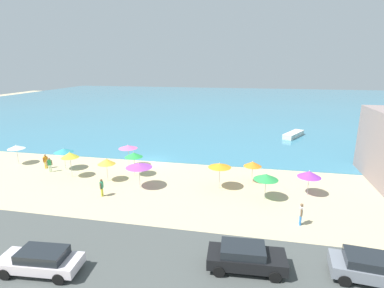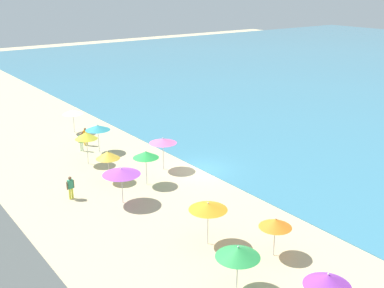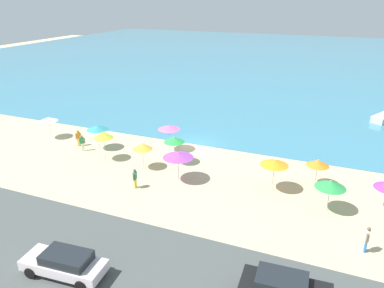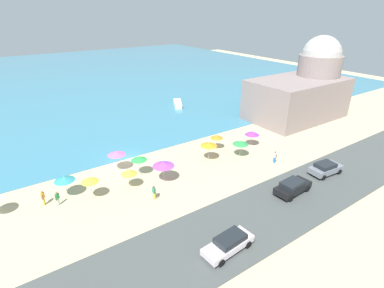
{
  "view_description": "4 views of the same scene",
  "coord_description": "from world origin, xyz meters",
  "px_view_note": "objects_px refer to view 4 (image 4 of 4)",
  "views": [
    {
      "loc": [
        11.42,
        -31.89,
        11.18
      ],
      "look_at": [
        4.39,
        2.47,
        1.7
      ],
      "focal_mm": 28.0,
      "sensor_mm": 36.0,
      "label": 1
    },
    {
      "loc": [
        26.83,
        -20.55,
        13.59
      ],
      "look_at": [
        -1.92,
        0.5,
        1.46
      ],
      "focal_mm": 45.0,
      "sensor_mm": 36.0,
      "label": 2
    },
    {
      "loc": [
        12.71,
        -31.79,
        13.9
      ],
      "look_at": [
        0.81,
        -3.08,
        1.35
      ],
      "focal_mm": 35.0,
      "sensor_mm": 36.0,
      "label": 3
    },
    {
      "loc": [
        -12.3,
        -33.28,
        17.94
      ],
      "look_at": [
        8.05,
        -3.5,
        1.43
      ],
      "focal_mm": 28.0,
      "sensor_mm": 36.0,
      "label": 4
    }
  ],
  "objects_px": {
    "beach_umbrella_1": "(90,179)",
    "beach_umbrella_7": "(129,172)",
    "parked_car_2": "(229,243)",
    "beach_umbrella_2": "(217,137)",
    "beach_umbrella_8": "(241,142)",
    "beach_umbrella_3": "(117,153)",
    "beach_umbrella_10": "(252,133)",
    "parked_car_1": "(326,168)",
    "beach_umbrella_5": "(163,164)",
    "parked_car_4": "(293,187)",
    "beach_umbrella_4": "(209,144)",
    "bather_0": "(57,198)",
    "beach_umbrella_6": "(64,179)",
    "bather_1": "(275,156)",
    "bather_3": "(43,197)",
    "skiff_nearshore": "(178,104)",
    "beach_umbrella_0": "(139,158)",
    "bather_2": "(154,192)",
    "harbor_fortress": "(306,89)"
  },
  "relations": [
    {
      "from": "beach_umbrella_2",
      "to": "bather_2",
      "type": "xyz_separation_m",
      "value": [
        -12.72,
        -5.78,
        -1.0
      ]
    },
    {
      "from": "beach_umbrella_6",
      "to": "beach_umbrella_8",
      "type": "distance_m",
      "value": 21.33
    },
    {
      "from": "beach_umbrella_1",
      "to": "parked_car_2",
      "type": "height_order",
      "value": "beach_umbrella_1"
    },
    {
      "from": "beach_umbrella_1",
      "to": "parked_car_1",
      "type": "bearing_deg",
      "value": -23.4
    },
    {
      "from": "beach_umbrella_3",
      "to": "parked_car_2",
      "type": "bearing_deg",
      "value": -82.37
    },
    {
      "from": "beach_umbrella_6",
      "to": "parked_car_2",
      "type": "relative_size",
      "value": 0.53
    },
    {
      "from": "beach_umbrella_5",
      "to": "beach_umbrella_3",
      "type": "bearing_deg",
      "value": 122.23
    },
    {
      "from": "parked_car_4",
      "to": "beach_umbrella_6",
      "type": "bearing_deg",
      "value": 147.07
    },
    {
      "from": "parked_car_2",
      "to": "beach_umbrella_1",
      "type": "bearing_deg",
      "value": 116.86
    },
    {
      "from": "bather_0",
      "to": "beach_umbrella_2",
      "type": "bearing_deg",
      "value": 3.61
    },
    {
      "from": "beach_umbrella_2",
      "to": "beach_umbrella_8",
      "type": "relative_size",
      "value": 0.94
    },
    {
      "from": "beach_umbrella_5",
      "to": "parked_car_4",
      "type": "height_order",
      "value": "beach_umbrella_5"
    },
    {
      "from": "parked_car_4",
      "to": "beach_umbrella_8",
      "type": "bearing_deg",
      "value": 81.93
    },
    {
      "from": "parked_car_1",
      "to": "parked_car_4",
      "type": "distance_m",
      "value": 6.46
    },
    {
      "from": "beach_umbrella_2",
      "to": "beach_umbrella_10",
      "type": "relative_size",
      "value": 0.97
    },
    {
      "from": "beach_umbrella_5",
      "to": "bather_2",
      "type": "relative_size",
      "value": 1.55
    },
    {
      "from": "parked_car_2",
      "to": "parked_car_4",
      "type": "distance_m",
      "value": 11.23
    },
    {
      "from": "beach_umbrella_8",
      "to": "bather_1",
      "type": "bearing_deg",
      "value": -58.4
    },
    {
      "from": "parked_car_1",
      "to": "parked_car_2",
      "type": "relative_size",
      "value": 0.9
    },
    {
      "from": "beach_umbrella_3",
      "to": "harbor_fortress",
      "type": "xyz_separation_m",
      "value": [
        35.38,
        0.52,
        2.63
      ]
    },
    {
      "from": "beach_umbrella_0",
      "to": "beach_umbrella_4",
      "type": "relative_size",
      "value": 1.02
    },
    {
      "from": "parked_car_1",
      "to": "bather_1",
      "type": "bearing_deg",
      "value": 117.39
    },
    {
      "from": "beach_umbrella_0",
      "to": "bather_2",
      "type": "relative_size",
      "value": 1.6
    },
    {
      "from": "beach_umbrella_8",
      "to": "bather_3",
      "type": "height_order",
      "value": "beach_umbrella_8"
    },
    {
      "from": "beach_umbrella_2",
      "to": "parked_car_1",
      "type": "height_order",
      "value": "beach_umbrella_2"
    },
    {
      "from": "beach_umbrella_8",
      "to": "bather_0",
      "type": "relative_size",
      "value": 1.47
    },
    {
      "from": "beach_umbrella_5",
      "to": "beach_umbrella_10",
      "type": "bearing_deg",
      "value": 5.52
    },
    {
      "from": "bather_3",
      "to": "skiff_nearshore",
      "type": "height_order",
      "value": "bather_3"
    },
    {
      "from": "parked_car_4",
      "to": "skiff_nearshore",
      "type": "distance_m",
      "value": 33.79
    },
    {
      "from": "beach_umbrella_3",
      "to": "bather_3",
      "type": "relative_size",
      "value": 1.58
    },
    {
      "from": "beach_umbrella_2",
      "to": "beach_umbrella_4",
      "type": "bearing_deg",
      "value": -144.94
    },
    {
      "from": "beach_umbrella_7",
      "to": "beach_umbrella_1",
      "type": "bearing_deg",
      "value": 176.65
    },
    {
      "from": "beach_umbrella_0",
      "to": "bather_1",
      "type": "relative_size",
      "value": 1.53
    },
    {
      "from": "beach_umbrella_4",
      "to": "parked_car_4",
      "type": "bearing_deg",
      "value": -76.15
    },
    {
      "from": "beach_umbrella_1",
      "to": "parked_car_2",
      "type": "xyz_separation_m",
      "value": [
        6.77,
        -13.37,
        -1.54
      ]
    },
    {
      "from": "parked_car_2",
      "to": "parked_car_4",
      "type": "relative_size",
      "value": 1.05
    },
    {
      "from": "beach_umbrella_0",
      "to": "skiff_nearshore",
      "type": "relative_size",
      "value": 0.46
    },
    {
      "from": "beach_umbrella_2",
      "to": "parked_car_1",
      "type": "distance_m",
      "value": 14.13
    },
    {
      "from": "beach_umbrella_2",
      "to": "beach_umbrella_5",
      "type": "height_order",
      "value": "beach_umbrella_5"
    },
    {
      "from": "bather_2",
      "to": "parked_car_4",
      "type": "relative_size",
      "value": 0.36
    },
    {
      "from": "beach_umbrella_2",
      "to": "parked_car_4",
      "type": "relative_size",
      "value": 0.5
    },
    {
      "from": "parked_car_1",
      "to": "beach_umbrella_1",
      "type": "bearing_deg",
      "value": 156.6
    },
    {
      "from": "beach_umbrella_1",
      "to": "beach_umbrella_8",
      "type": "relative_size",
      "value": 1.15
    },
    {
      "from": "harbor_fortress",
      "to": "parked_car_4",
      "type": "bearing_deg",
      "value": -144.9
    },
    {
      "from": "beach_umbrella_2",
      "to": "beach_umbrella_8",
      "type": "xyz_separation_m",
      "value": [
        1.12,
        -3.53,
        0.14
      ]
    },
    {
      "from": "beach_umbrella_1",
      "to": "beach_umbrella_7",
      "type": "xyz_separation_m",
      "value": [
        4.05,
        -0.24,
        -0.34
      ]
    },
    {
      "from": "beach_umbrella_3",
      "to": "skiff_nearshore",
      "type": "height_order",
      "value": "beach_umbrella_3"
    },
    {
      "from": "beach_umbrella_6",
      "to": "parked_car_4",
      "type": "xyz_separation_m",
      "value": [
        19.73,
        -12.78,
        -1.3
      ]
    },
    {
      "from": "beach_umbrella_1",
      "to": "beach_umbrella_2",
      "type": "xyz_separation_m",
      "value": [
        17.95,
        2.19,
        -0.45
      ]
    },
    {
      "from": "parked_car_2",
      "to": "beach_umbrella_5",
      "type": "bearing_deg",
      "value": 85.39
    }
  ]
}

